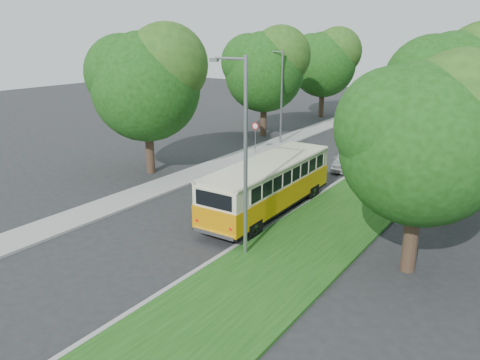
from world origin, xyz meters
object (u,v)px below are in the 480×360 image
Objects in this scene: lamppost_far at (281,94)px; car_blue at (370,134)px; lamppost_near at (244,152)px; car_grey at (403,122)px; car_silver at (346,160)px; car_white at (361,142)px; vintage_bus at (268,187)px.

car_blue is (5.87, 5.10, -3.50)m from lamppost_far.
lamppost_near is 1.51× the size of car_grey.
car_silver is 5.50m from car_white.
lamppost_near reaches higher than car_grey.
car_silver is 0.92× the size of car_white.
car_silver is at bearing -80.56° from car_white.
vintage_bus is 2.26× the size of car_white.
vintage_bus is 2.20× the size of car_blue.
car_white is (-1.02, 5.41, 0.03)m from car_silver.
car_silver is (7.43, -3.97, -3.47)m from lamppost_far.
vintage_bus is at bearing -62.27° from lamppost_far.
car_blue is at bearing 96.95° from car_white.
lamppost_near is at bearing -64.29° from lamppost_far.
car_silver is 0.72× the size of car_grey.
car_white reaches higher than car_blue.
car_blue is (-0.53, 3.66, -0.06)m from car_white.
lamppost_near is 1.07× the size of lamppost_far.
car_grey is at bearing 80.41° from car_blue.
lamppost_near is 1.87× the size of car_blue.
car_grey is (-0.70, 25.77, -0.66)m from vintage_bus.
lamppost_near reaches higher than car_white.
car_grey is at bearing 94.34° from lamppost_near.
car_grey is at bearing 80.50° from car_silver.
car_silver is 9.20m from car_blue.
lamppost_far is (-8.91, 18.50, -0.25)m from lamppost_near.
car_white is (-0.89, 15.32, -0.71)m from vintage_bus.
lamppost_far reaches higher than vintage_bus.
lamppost_near is 24.09m from car_blue.
lamppost_far is at bearing -168.59° from car_white.
vintage_bus is 9.94m from car_silver.
car_blue is (-1.55, 9.07, -0.03)m from car_silver.
car_grey reaches higher than car_silver.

